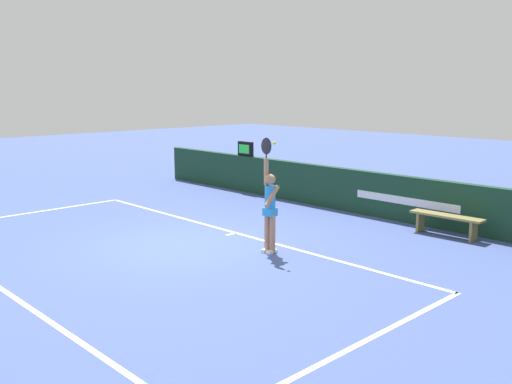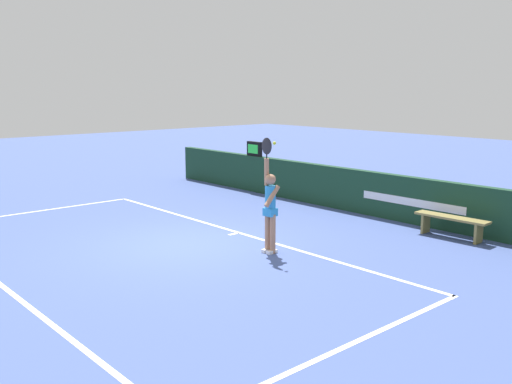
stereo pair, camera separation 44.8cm
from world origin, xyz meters
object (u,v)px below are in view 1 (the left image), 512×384
at_px(tennis_player, 270,206).
at_px(tennis_ball, 274,143).
at_px(speed_display, 246,149).
at_px(courtside_bench_near, 446,220).

xyz_separation_m(tennis_player, tennis_ball, (0.11, 0.01, 1.29)).
height_order(tennis_player, tennis_ball, tennis_player).
bearing_deg(tennis_player, speed_display, 141.24).
bearing_deg(courtside_bench_near, tennis_ball, -114.39).
xyz_separation_m(speed_display, tennis_ball, (5.63, -4.42, 0.87)).
bearing_deg(tennis_ball, speed_display, 141.85).
bearing_deg(courtside_bench_near, tennis_player, -115.71).
xyz_separation_m(tennis_ball, courtside_bench_near, (1.75, 3.85, -1.88)).
distance_m(tennis_ball, courtside_bench_near, 4.63).
height_order(tennis_player, courtside_bench_near, tennis_player).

